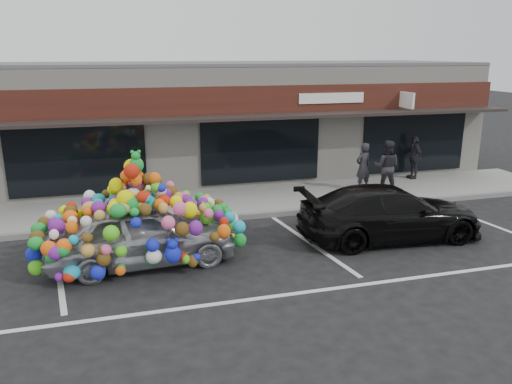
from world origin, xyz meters
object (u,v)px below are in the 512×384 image
object	(u,v)px
toy_car	(141,226)
pedestrian_b	(386,167)
pedestrian_a	(363,167)
black_sedan	(390,213)
pedestrian_c	(414,157)

from	to	relation	value
toy_car	pedestrian_b	bearing A→B (deg)	-70.50
toy_car	pedestrian_a	size ratio (longest dim) A/B	2.84
toy_car	black_sedan	bearing A→B (deg)	-94.31
pedestrian_a	pedestrian_c	size ratio (longest dim) A/B	1.03
toy_car	pedestrian_b	world-z (taller)	toy_car
pedestrian_b	black_sedan	bearing A→B (deg)	94.91
black_sedan	pedestrian_c	xyz separation A→B (m)	(3.86, 5.00, 0.25)
toy_car	black_sedan	distance (m)	6.25
pedestrian_a	pedestrian_c	distance (m)	2.79
toy_car	pedestrian_b	distance (m)	8.85
black_sedan	pedestrian_c	bearing A→B (deg)	-34.37
pedestrian_b	toy_car	bearing A→B (deg)	56.07
pedestrian_c	toy_car	bearing A→B (deg)	-63.40
toy_car	pedestrian_b	size ratio (longest dim) A/B	2.64
pedestrian_b	pedestrian_c	bearing A→B (deg)	-110.57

